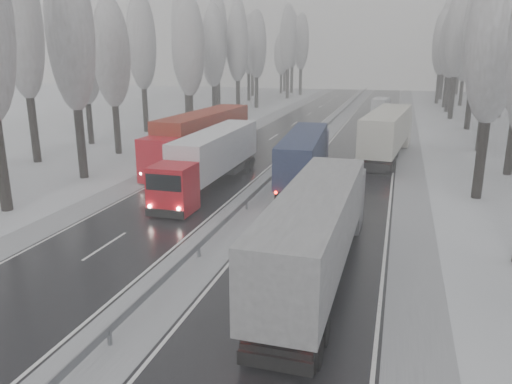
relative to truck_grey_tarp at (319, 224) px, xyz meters
The scene contains 50 objects.
carriageway_right 18.76m from the truck_grey_tarp, 92.22° to the left, with size 7.50×200.00×0.03m, color black.
carriageway_left 21.85m from the truck_grey_tarp, 121.12° to the left, with size 7.50×200.00×0.03m, color black.
median_slush 19.67m from the truck_grey_tarp, 107.81° to the left, with size 3.00×200.00×0.04m, color #A5A8AD.
shoulder_right 19.22m from the truck_grey_tarp, 77.17° to the left, with size 2.40×200.00×0.04m, color #A5A8AD.
shoulder_left 24.76m from the truck_grey_tarp, 131.03° to the left, with size 2.40×200.00×0.04m, color #A5A8AD.
median_guardrail 19.60m from the truck_grey_tarp, 107.82° to the left, with size 0.12×200.00×0.76m.
tree_18 19.59m from the truck_grey_tarp, 61.33° to the left, with size 3.60×3.60×16.58m.
tree_22 36.75m from the truck_grey_tarp, 72.08° to the left, with size 3.60×3.60×15.86m.
tree_24 42.72m from the truck_grey_tarp, 73.24° to the left, with size 3.60×3.60×20.49m.
tree_26 52.07m from the truck_grey_tarp, 76.91° to the left, with size 3.60×3.60×18.78m.
tree_28 62.25m from the truck_grey_tarp, 80.28° to the left, with size 3.60×3.60×19.62m.
tree_29 67.55m from the truck_grey_tarp, 74.63° to the left, with size 3.60×3.60×18.11m.
tree_30 71.65m from the truck_grey_tarp, 81.43° to the left, with size 3.60×3.60×17.86m.
tree_31 76.68m from the truck_grey_tarp, 77.47° to the left, with size 3.60×3.60×18.58m.
tree_32 79.00m from the truck_grey_tarp, 82.20° to the left, with size 3.60×3.60×17.33m.
tree_33 83.22m from the truck_grey_tarp, 80.42° to the left, with size 3.60×3.60×14.33m.
tree_34 85.92m from the truck_grey_tarp, 83.44° to the left, with size 3.60×3.60×17.63m.
tree_35 91.37m from the truck_grey_tarp, 77.95° to the left, with size 3.60×3.60×18.25m.
tree_36 95.96m from the truck_grey_tarp, 83.34° to the left, with size 3.60×3.60×20.23m.
tree_37 100.70m from the truck_grey_tarp, 79.64° to the left, with size 3.60×3.60×16.37m.
tree_38 106.47m from the truck_grey_tarp, 83.09° to the left, with size 3.60×3.60×17.97m.
tree_39 110.70m from the truck_grey_tarp, 81.89° to the left, with size 3.60×3.60×16.19m.
tree_58 26.30m from the truck_grey_tarp, 148.07° to the left, with size 3.60×3.60×17.21m.
tree_59 34.78m from the truck_grey_tarp, 149.21° to the left, with size 3.60×3.60×18.41m.
tree_60 33.64m from the truck_grey_tarp, 136.15° to the left, with size 3.60×3.60×14.84m.
tree_61 40.36m from the truck_grey_tarp, 137.76° to the left, with size 3.60×3.60×13.95m.
tree_62 38.76m from the truck_grey_tarp, 121.65° to the left, with size 3.60×3.60×16.04m.
tree_63 46.50m from the truck_grey_tarp, 127.46° to the left, with size 3.60×3.60×16.88m.
tree_64 48.46m from the truck_grey_tarp, 120.40° to the left, with size 3.60×3.60×15.42m.
tree_65 53.19m from the truck_grey_tarp, 119.88° to the left, with size 3.60×3.60×19.48m.
tree_66 56.83m from the truck_grey_tarp, 115.35° to the left, with size 3.60×3.60×15.23m.
tree_67 61.16m from the truck_grey_tarp, 114.91° to the left, with size 3.60×3.60×17.09m.
tree_68 62.49m from the truck_grey_tarp, 111.35° to the left, with size 3.60×3.60×16.65m.
tree_69 68.23m from the truck_grey_tarp, 113.94° to the left, with size 3.60×3.60×19.35m.
tree_70 71.85m from the truck_grey_tarp, 108.21° to the left, with size 3.60×3.60×17.09m.
tree_71 77.37m from the truck_grey_tarp, 110.66° to the left, with size 3.60×3.60×19.61m.
tree_72 81.36m from the truck_grey_tarp, 107.89° to the left, with size 3.60×3.60×15.11m.
tree_73 86.17m from the truck_grey_tarp, 108.91° to the left, with size 3.60×3.60×17.22m.
tree_74 90.96m from the truck_grey_tarp, 103.46° to the left, with size 3.60×3.60×19.68m.
tree_75 97.20m from the truck_grey_tarp, 108.17° to the left, with size 3.60×3.60×18.60m.
tree_76 99.79m from the truck_grey_tarp, 101.63° to the left, with size 3.60×3.60×18.55m.
tree_77 104.71m from the truck_grey_tarp, 104.20° to the left, with size 3.60×3.60×14.32m.
tree_78 107.00m from the truck_grey_tarp, 102.76° to the left, with size 3.60×3.60×19.55m.
tree_79 111.38m from the truck_grey_tarp, 103.70° to the left, with size 3.60×3.60×17.07m.
truck_grey_tarp is the anchor object (origin of this frame).
truck_blue_box 16.70m from the truck_grey_tarp, 102.67° to the left, with size 3.53×15.69×3.99m.
truck_cream_box 27.69m from the truck_grey_tarp, 85.63° to the left, with size 4.58×18.03×4.59m.
box_truck_distant 64.34m from the truck_grey_tarp, 90.06° to the left, with size 2.87×7.11×2.58m.
truck_red_white 16.60m from the truck_grey_tarp, 127.35° to the left, with size 2.56×15.93×4.08m.
truck_red_red 24.44m from the truck_grey_tarp, 124.49° to the left, with size 3.86×18.01×4.59m.
Camera 1 is at (9.00, -9.12, 9.74)m, focal length 35.00 mm.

